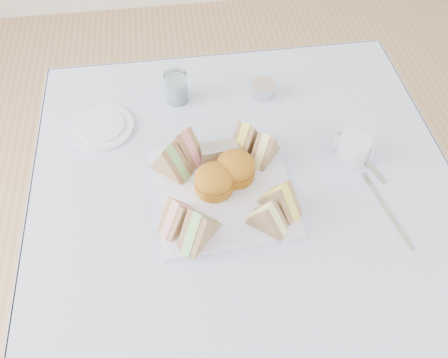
{
  "coord_description": "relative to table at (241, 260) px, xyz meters",
  "views": [
    {
      "loc": [
        -0.13,
        -0.58,
        1.59
      ],
      "look_at": [
        -0.05,
        0.0,
        0.8
      ],
      "focal_mm": 35.0,
      "sensor_mm": 36.0,
      "label": 1
    }
  ],
  "objects": [
    {
      "name": "knife",
      "position": [
        0.3,
        0.06,
        0.38
      ],
      "size": [
        0.07,
        0.18,
        0.0
      ],
      "primitive_type": "cube",
      "rotation": [
        0.0,
        0.0,
        0.32
      ],
      "color": "silver",
      "rests_on": "tablecloth"
    },
    {
      "name": "creamer_jug",
      "position": [
        0.27,
        0.06,
        0.41
      ],
      "size": [
        0.1,
        0.1,
        0.07
      ],
      "primitive_type": "cylinder",
      "rotation": [
        0.0,
        0.0,
        -0.38
      ],
      "color": "silver",
      "rests_on": "tablecloth"
    },
    {
      "name": "pastry_slice",
      "position": [
        -0.05,
        0.1,
        0.41
      ],
      "size": [
        0.09,
        0.05,
        0.04
      ],
      "primitive_type": "cube",
      "rotation": [
        0.0,
        0.0,
        0.12
      ],
      "color": "#C0B293",
      "rests_on": "serving_plate"
    },
    {
      "name": "side_plate",
      "position": [
        -0.34,
        0.25,
        0.38
      ],
      "size": [
        0.17,
        0.17,
        0.01
      ],
      "primitive_type": "cylinder",
      "rotation": [
        0.0,
        0.0,
        0.0
      ],
      "color": "silver",
      "rests_on": "tablecloth"
    },
    {
      "name": "fork",
      "position": [
        0.31,
        -0.12,
        0.38
      ],
      "size": [
        0.04,
        0.18,
        0.0
      ],
      "primitive_type": "cube",
      "rotation": [
        0.0,
        0.0,
        0.19
      ],
      "color": "silver",
      "rests_on": "tablecloth"
    },
    {
      "name": "sandwich_fr_a",
      "position": [
        0.06,
        -0.07,
        0.43
      ],
      "size": [
        0.1,
        0.11,
        0.09
      ],
      "primitive_type": null,
      "rotation": [
        0.0,
        0.0,
        -0.88
      ],
      "color": "#967957",
      "rests_on": "serving_plate"
    },
    {
      "name": "sandwich_br_a",
      "position": [
        0.06,
        0.08,
        0.43
      ],
      "size": [
        0.09,
        0.1,
        0.08
      ],
      "primitive_type": null,
      "rotation": [
        0.0,
        0.0,
        -2.25
      ],
      "color": "#967957",
      "rests_on": "serving_plate"
    },
    {
      "name": "tea_strainer",
      "position": [
        0.1,
        0.31,
        0.4
      ],
      "size": [
        0.08,
        0.08,
        0.04
      ],
      "primitive_type": "cylinder",
      "rotation": [
        0.0,
        0.0,
        -0.19
      ],
      "color": "silver",
      "rests_on": "tablecloth"
    },
    {
      "name": "serving_plate",
      "position": [
        -0.05,
        0.0,
        0.38
      ],
      "size": [
        0.32,
        0.32,
        0.01
      ],
      "primitive_type": "cube",
      "rotation": [
        0.0,
        0.0,
        0.04
      ],
      "color": "silver",
      "rests_on": "tablecloth"
    },
    {
      "name": "sandwich_fl_b",
      "position": [
        -0.12,
        -0.11,
        0.43
      ],
      "size": [
        0.11,
        0.11,
        0.09
      ],
      "primitive_type": null,
      "rotation": [
        0.0,
        0.0,
        0.83
      ],
      "color": "#967957",
      "rests_on": "serving_plate"
    },
    {
      "name": "tablecloth",
      "position": [
        0.0,
        0.0,
        0.37
      ],
      "size": [
        1.02,
        1.02,
        0.01
      ],
      "primitive_type": "cube",
      "color": "#B2BED4",
      "rests_on": "table"
    },
    {
      "name": "water_glass",
      "position": [
        -0.14,
        0.33,
        0.42
      ],
      "size": [
        0.08,
        0.08,
        0.09
      ],
      "primitive_type": "cylinder",
      "rotation": [
        0.0,
        0.0,
        -0.4
      ],
      "color": "white",
      "rests_on": "tablecloth"
    },
    {
      "name": "scone_right",
      "position": [
        -0.02,
        0.04,
        0.42
      ],
      "size": [
        0.13,
        0.13,
        0.06
      ],
      "primitive_type": "cylinder",
      "rotation": [
        0.0,
        0.0,
        0.52
      ],
      "color": "#A66819",
      "rests_on": "serving_plate"
    },
    {
      "name": "sandwich_bl_b",
      "position": [
        -0.13,
        0.11,
        0.43
      ],
      "size": [
        0.1,
        0.11,
        0.09
      ],
      "primitive_type": null,
      "rotation": [
        0.0,
        0.0,
        2.25
      ],
      "color": "#967957",
      "rests_on": "serving_plate"
    },
    {
      "name": "sandwich_fl_a",
      "position": [
        -0.16,
        -0.08,
        0.43
      ],
      "size": [
        0.1,
        0.1,
        0.09
      ],
      "primitive_type": null,
      "rotation": [
        0.0,
        0.0,
        0.67
      ],
      "color": "#967957",
      "rests_on": "serving_plate"
    },
    {
      "name": "floor",
      "position": [
        0.0,
        0.0,
        -0.37
      ],
      "size": [
        4.0,
        4.0,
        0.0
      ],
      "primitive_type": "plane",
      "color": "#9E7751",
      "rests_on": "ground"
    },
    {
      "name": "scone_left",
      "position": [
        -0.08,
        0.01,
        0.42
      ],
      "size": [
        0.1,
        0.1,
        0.06
      ],
      "primitive_type": "cylinder",
      "rotation": [
        0.0,
        0.0,
        -0.09
      ],
      "color": "#A66819",
      "rests_on": "serving_plate"
    },
    {
      "name": "sandwich_bl_a",
      "position": [
        -0.17,
        0.07,
        0.43
      ],
      "size": [
        0.11,
        0.11,
        0.09
      ],
      "primitive_type": null,
      "rotation": [
        0.0,
        0.0,
        2.39
      ],
      "color": "#967957",
      "rests_on": "serving_plate"
    },
    {
      "name": "sandwich_fr_b",
      "position": [
        0.03,
        -0.11,
        0.43
      ],
      "size": [
        0.1,
        0.09,
        0.08
      ],
      "primitive_type": null,
      "rotation": [
        0.0,
        0.0,
        -0.67
      ],
      "color": "#967957",
      "rests_on": "serving_plate"
    },
    {
      "name": "sandwich_br_b",
      "position": [
        0.02,
        0.12,
        0.43
      ],
      "size": [
        0.1,
        0.1,
        0.09
      ],
      "primitive_type": null,
      "rotation": [
        0.0,
        0.0,
        -2.29
      ],
      "color": "#967957",
      "rests_on": "serving_plate"
    },
    {
      "name": "table",
      "position": [
        0.0,
        0.0,
        0.0
      ],
      "size": [
        0.9,
        0.9,
        0.74
      ],
      "primitive_type": "cube",
      "color": "brown",
      "rests_on": "floor"
    }
  ]
}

